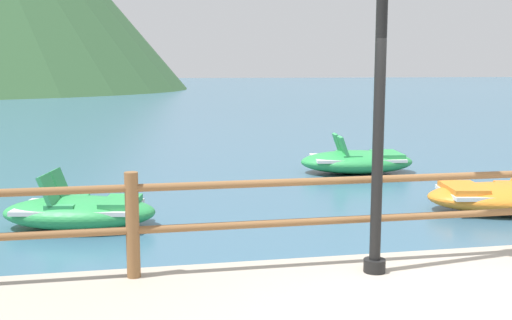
{
  "coord_description": "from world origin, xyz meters",
  "views": [
    {
      "loc": [
        -2.34,
        -3.85,
        2.25
      ],
      "look_at": [
        -0.59,
        5.0,
        0.9
      ],
      "focal_mm": 43.29,
      "sensor_mm": 36.0,
      "label": 1
    }
  ],
  "objects": [
    {
      "name": "pedal_boat_1",
      "position": [
        -3.13,
        5.0,
        0.24
      ],
      "size": [
        2.34,
        1.52,
        0.81
      ],
      "color": "green",
      "rests_on": "ground"
    },
    {
      "name": "pedal_boat_2",
      "position": [
        2.37,
        8.66,
        0.26
      ],
      "size": [
        2.58,
        1.68,
        0.83
      ],
      "color": "green",
      "rests_on": "ground"
    },
    {
      "name": "pedal_boat_4",
      "position": [
        3.37,
        4.77,
        0.24
      ],
      "size": [
        2.65,
        1.74,
        0.81
      ],
      "color": "orange",
      "rests_on": "ground"
    },
    {
      "name": "dock_railing",
      "position": [
        -0.0,
        1.55,
        0.98
      ],
      "size": [
        23.92,
        0.12,
        0.95
      ],
      "color": "brown",
      "rests_on": "promenade_dock"
    },
    {
      "name": "ground_plane",
      "position": [
        0.0,
        40.0,
        0.0
      ],
      "size": [
        200.0,
        200.0,
        0.0
      ],
      "primitive_type": "plane",
      "color": "#38607A"
    },
    {
      "name": "lamp_post",
      "position": [
        -0.22,
        1.26,
        2.75
      ],
      "size": [
        0.28,
        0.28,
        3.88
      ],
      "color": "black",
      "rests_on": "promenade_dock"
    }
  ]
}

